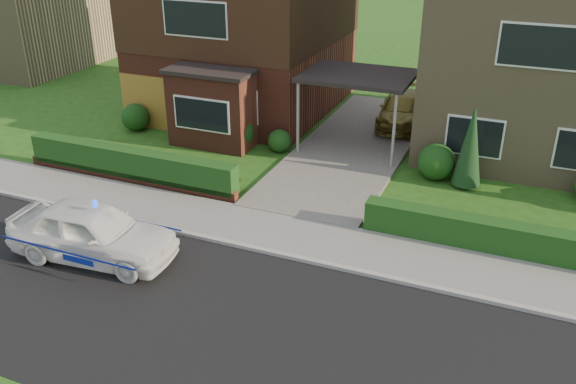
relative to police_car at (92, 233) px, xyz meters
The scene contains 23 objects.
ground 4.12m from the police_car, 17.20° to the right, with size 120.00×120.00×0.00m, color #224913.
road 4.12m from the police_car, 17.20° to the right, with size 60.00×6.00×0.02m, color black.
kerb 4.35m from the police_car, 25.52° to the left, with size 60.00×0.16×0.12m, color #9E9993.
sidewalk 4.89m from the police_car, 36.81° to the left, with size 60.00×2.00×0.10m, color slate.
driveway 10.56m from the police_car, 68.42° to the left, with size 3.80×12.00×0.12m, color #666059.
house_left 13.21m from the police_car, 98.54° to the left, with size 7.50×9.53×7.25m.
house_right 16.31m from the police_car, 52.90° to the left, with size 7.50×8.06×7.25m.
carport_link 10.67m from the police_car, 68.33° to the left, with size 3.80×3.00×2.77m.
garage_door 9.80m from the police_car, 116.52° to the left, with size 2.20×0.10×2.10m, color brown.
dwarf_wall 4.56m from the police_car, 115.14° to the left, with size 7.70×0.25×0.36m, color brown.
hedge_left 4.72m from the police_car, 114.36° to the left, with size 7.50×0.55×0.90m, color #173310.
hedge_right 10.55m from the police_car, 23.22° to the left, with size 7.50×0.55×0.80m, color #173310.
shrub_left_far 9.50m from the police_car, 119.12° to the left, with size 1.08×1.08×1.08m, color #173310.
shrub_left_mid 8.10m from the police_car, 90.88° to the left, with size 1.32×1.32×1.32m, color #173310.
shrub_left_near 8.53m from the police_car, 80.04° to the left, with size 0.84×0.84×0.84m, color #173310.
shrub_right_near 10.83m from the police_car, 49.21° to the left, with size 1.20×1.20×1.20m, color #173310.
conifer_a 11.38m from the police_car, 44.73° to the left, with size 0.90×0.90×2.60m, color black.
neighbour_left 21.97m from the police_car, 137.45° to the left, with size 6.50×7.00×5.20m, color #8E7A57.
police_car is the anchor object (origin of this frame).
driveway_car 13.64m from the police_car, 69.05° to the left, with size 1.65×4.05×1.17m, color brown.
potted_plant_a 6.07m from the police_car, 127.59° to the left, with size 0.40×0.27×0.77m, color gray.
potted_plant_b 5.01m from the police_car, 74.01° to the left, with size 0.35×0.43×0.78m, color gray.
potted_plant_c 5.18m from the police_car, 74.56° to the left, with size 0.45×0.45×0.81m, color gray.
Camera 1 is at (5.74, -9.15, 8.28)m, focal length 38.00 mm.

